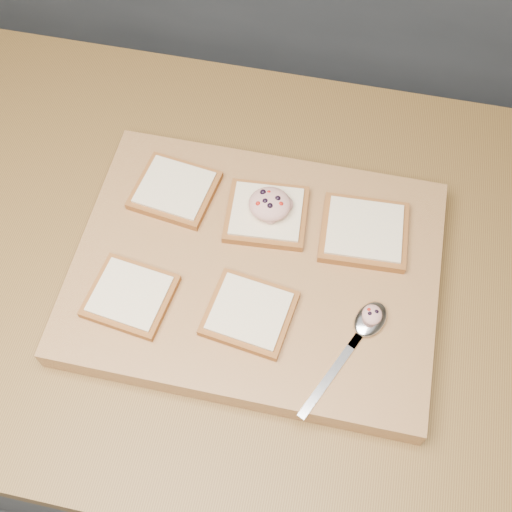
{
  "coord_description": "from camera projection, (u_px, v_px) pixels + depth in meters",
  "views": [
    {
      "loc": [
        0.07,
        -0.46,
        1.77
      ],
      "look_at": [
        -0.02,
        -0.03,
        0.97
      ],
      "focal_mm": 45.0,
      "sensor_mm": 36.0,
      "label": 1
    }
  ],
  "objects": [
    {
      "name": "tuna_salad_dollop",
      "position": [
        270.0,
        204.0,
        0.95
      ],
      "size": [
        0.06,
        0.06,
        0.03
      ],
      "color": "#D9968B",
      "rests_on": "bread_far_center"
    },
    {
      "name": "bread_near_left",
      "position": [
        130.0,
        296.0,
        0.91
      ],
      "size": [
        0.13,
        0.12,
        0.02
      ],
      "color": "#955426",
      "rests_on": "cutting_board"
    },
    {
      "name": "ground",
      "position": [
        266.0,
        419.0,
        1.77
      ],
      "size": [
        4.0,
        4.0,
        0.0
      ],
      "primitive_type": "plane",
      "color": "#515459",
      "rests_on": "ground"
    },
    {
      "name": "island_counter",
      "position": [
        269.0,
        364.0,
        1.38
      ],
      "size": [
        2.0,
        0.8,
        0.9
      ],
      "color": "slate",
      "rests_on": "ground"
    },
    {
      "name": "bread_near_center",
      "position": [
        249.0,
        313.0,
        0.89
      ],
      "size": [
        0.13,
        0.12,
        0.02
      ],
      "color": "#955426",
      "rests_on": "cutting_board"
    },
    {
      "name": "cutting_board",
      "position": [
        256.0,
        271.0,
        0.96
      ],
      "size": [
        0.53,
        0.4,
        0.04
      ],
      "primitive_type": "cube",
      "color": "#A77D47",
      "rests_on": "island_counter"
    },
    {
      "name": "bread_far_right",
      "position": [
        364.0,
        232.0,
        0.96
      ],
      "size": [
        0.13,
        0.12,
        0.02
      ],
      "color": "#955426",
      "rests_on": "cutting_board"
    },
    {
      "name": "spoon_salad",
      "position": [
        372.0,
        315.0,
        0.88
      ],
      "size": [
        0.03,
        0.03,
        0.02
      ],
      "color": "#D9968B",
      "rests_on": "spoon"
    },
    {
      "name": "bread_far_left",
      "position": [
        175.0,
        190.0,
        0.99
      ],
      "size": [
        0.13,
        0.12,
        0.02
      ],
      "color": "#955426",
      "rests_on": "cutting_board"
    },
    {
      "name": "spoon",
      "position": [
        365.0,
        327.0,
        0.89
      ],
      "size": [
        0.11,
        0.19,
        0.01
      ],
      "color": "silver",
      "rests_on": "cutting_board"
    },
    {
      "name": "bread_far_center",
      "position": [
        267.0,
        214.0,
        0.97
      ],
      "size": [
        0.13,
        0.12,
        0.02
      ],
      "color": "#955426",
      "rests_on": "cutting_board"
    }
  ]
}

